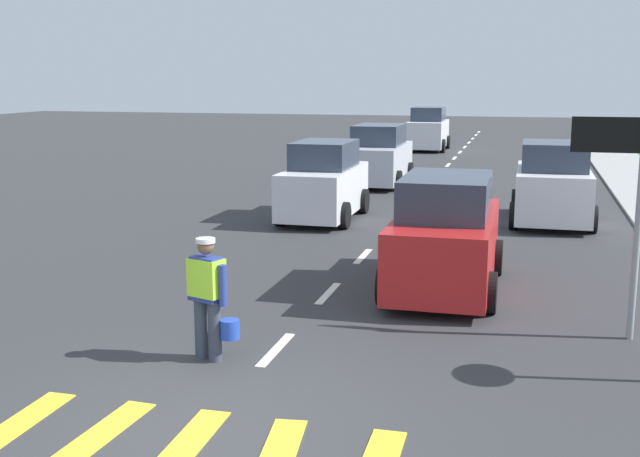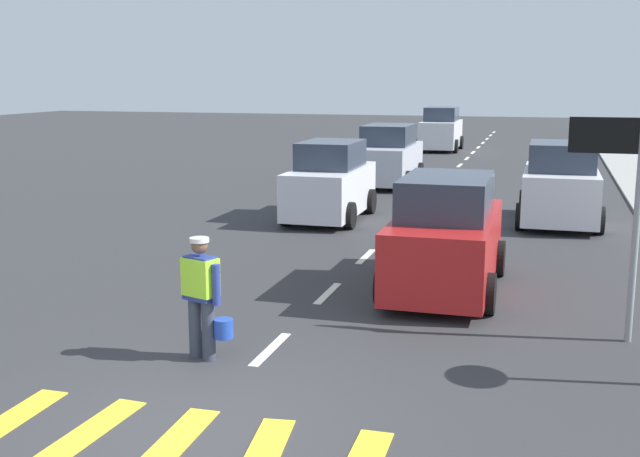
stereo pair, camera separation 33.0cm
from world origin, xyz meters
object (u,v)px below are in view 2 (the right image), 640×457
at_px(car_parked_far, 560,186).
at_px(car_oncoming_second, 388,157).
at_px(lane_direction_sign, 622,175).
at_px(road_worker, 203,292).
at_px(car_oncoming_lead, 330,183).
at_px(car_outgoing_ahead, 446,238).
at_px(car_oncoming_third, 441,130).

bearing_deg(car_parked_far, car_oncoming_second, 133.20).
bearing_deg(car_oncoming_second, lane_direction_sign, -67.54).
xyz_separation_m(lane_direction_sign, car_parked_far, (-0.65, 9.32, -1.43)).
relative_size(road_worker, car_oncoming_lead, 0.44).
height_order(road_worker, car_oncoming_lead, car_oncoming_lead).
bearing_deg(car_oncoming_second, car_outgoing_ahead, -74.49).
xyz_separation_m(car_oncoming_second, car_oncoming_third, (0.05, 13.53, 0.05)).
relative_size(lane_direction_sign, car_oncoming_lead, 0.83).
bearing_deg(road_worker, car_oncoming_second, 93.31).
height_order(car_oncoming_second, car_oncoming_lead, car_oncoming_second).
bearing_deg(car_outgoing_ahead, lane_direction_sign, -37.55).
xyz_separation_m(car_outgoing_ahead, car_oncoming_lead, (-3.86, 6.29, 0.00)).
height_order(lane_direction_sign, car_oncoming_second, lane_direction_sign).
distance_m(car_oncoming_second, car_oncoming_third, 13.53).
relative_size(road_worker, car_parked_far, 0.44).
xyz_separation_m(car_outgoing_ahead, car_oncoming_second, (-3.71, 13.36, 0.02)).
xyz_separation_m(lane_direction_sign, car_oncoming_third, (-6.31, 28.94, -1.38)).
xyz_separation_m(car_oncoming_second, car_parked_far, (5.72, -6.09, 0.00)).
height_order(road_worker, lane_direction_sign, lane_direction_sign).
bearing_deg(lane_direction_sign, car_parked_far, 93.99).
xyz_separation_m(car_outgoing_ahead, car_parked_far, (2.01, 7.27, 0.02)).
relative_size(road_worker, lane_direction_sign, 0.52).
distance_m(lane_direction_sign, car_outgoing_ahead, 3.66).
xyz_separation_m(car_oncoming_third, car_oncoming_lead, (-0.20, -20.60, -0.06)).
height_order(lane_direction_sign, car_parked_far, lane_direction_sign).
bearing_deg(lane_direction_sign, car_oncoming_third, 102.31).
height_order(car_outgoing_ahead, car_oncoming_lead, car_oncoming_lead).
bearing_deg(car_parked_far, lane_direction_sign, -86.01).
bearing_deg(car_outgoing_ahead, road_worker, -121.31).
relative_size(car_oncoming_third, car_oncoming_lead, 1.01).
bearing_deg(car_oncoming_second, car_parked_far, -46.80).
bearing_deg(car_parked_far, car_outgoing_ahead, -105.46).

